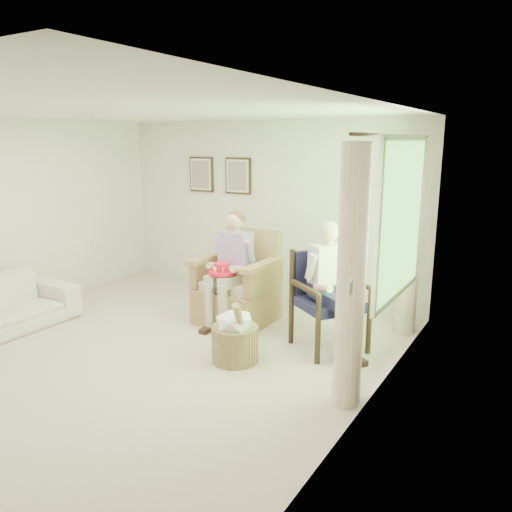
{
  "coord_description": "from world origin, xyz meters",
  "views": [
    {
      "loc": [
        3.76,
        -3.72,
        2.3
      ],
      "look_at": [
        0.96,
        0.91,
        1.05
      ],
      "focal_mm": 35.0,
      "sensor_mm": 36.0,
      "label": 1
    }
  ],
  "objects_px": {
    "person_wicker": "(231,260)",
    "red_hat": "(222,270)",
    "wicker_armchair": "(238,293)",
    "person_dark": "(328,277)",
    "hatbox": "(235,336)",
    "wood_armchair": "(333,296)"
  },
  "relations": [
    {
      "from": "wood_armchair",
      "to": "person_dark",
      "type": "distance_m",
      "value": 0.31
    },
    {
      "from": "wicker_armchair",
      "to": "wood_armchair",
      "type": "relative_size",
      "value": 1.08
    },
    {
      "from": "person_wicker",
      "to": "red_hat",
      "type": "distance_m",
      "value": 0.22
    },
    {
      "from": "wicker_armchair",
      "to": "person_wicker",
      "type": "xyz_separation_m",
      "value": [
        -0.0,
        -0.15,
        0.47
      ]
    },
    {
      "from": "wood_armchair",
      "to": "hatbox",
      "type": "bearing_deg",
      "value": 177.59
    },
    {
      "from": "wood_armchair",
      "to": "person_dark",
      "type": "relative_size",
      "value": 0.76
    },
    {
      "from": "wicker_armchair",
      "to": "person_wicker",
      "type": "bearing_deg",
      "value": -89.54
    },
    {
      "from": "wicker_armchair",
      "to": "person_dark",
      "type": "height_order",
      "value": "person_dark"
    },
    {
      "from": "wicker_armchair",
      "to": "hatbox",
      "type": "height_order",
      "value": "wicker_armchair"
    },
    {
      "from": "wood_armchair",
      "to": "red_hat",
      "type": "distance_m",
      "value": 1.4
    },
    {
      "from": "wood_armchair",
      "to": "red_hat",
      "type": "relative_size",
      "value": 3.26
    },
    {
      "from": "wicker_armchair",
      "to": "person_dark",
      "type": "bearing_deg",
      "value": -12.55
    },
    {
      "from": "hatbox",
      "to": "person_dark",
      "type": "bearing_deg",
      "value": 46.21
    },
    {
      "from": "red_hat",
      "to": "person_dark",
      "type": "bearing_deg",
      "value": 1.59
    },
    {
      "from": "wood_armchair",
      "to": "hatbox",
      "type": "height_order",
      "value": "wood_armchair"
    },
    {
      "from": "person_dark",
      "to": "hatbox",
      "type": "height_order",
      "value": "person_dark"
    },
    {
      "from": "wood_armchair",
      "to": "person_dark",
      "type": "xyz_separation_m",
      "value": [
        0.0,
        -0.18,
        0.26
      ]
    },
    {
      "from": "person_dark",
      "to": "red_hat",
      "type": "xyz_separation_m",
      "value": [
        -1.37,
        -0.04,
        -0.09
      ]
    },
    {
      "from": "wicker_armchair",
      "to": "wood_armchair",
      "type": "height_order",
      "value": "wicker_armchair"
    },
    {
      "from": "wood_armchair",
      "to": "person_wicker",
      "type": "relative_size",
      "value": 0.77
    },
    {
      "from": "person_wicker",
      "to": "red_hat",
      "type": "bearing_deg",
      "value": -90.14
    },
    {
      "from": "wicker_armchair",
      "to": "person_wicker",
      "type": "height_order",
      "value": "person_wicker"
    }
  ]
}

